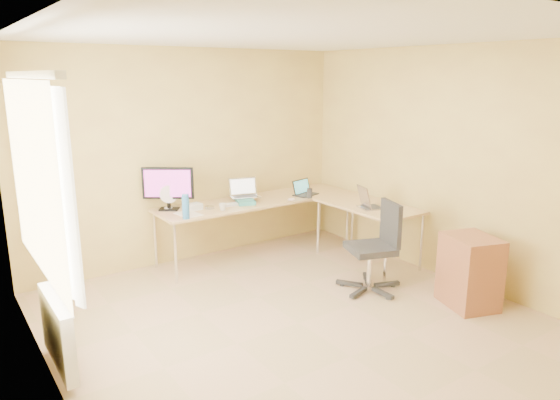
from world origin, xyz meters
TOP-DOWN VIEW (x-y plane):
  - floor at (0.00, 0.00)m, footprint 4.50×4.50m
  - ceiling at (0.00, 0.00)m, footprint 4.50×4.50m
  - wall_back at (0.00, 2.25)m, footprint 4.50×0.00m
  - wall_front at (0.00, -2.25)m, footprint 4.50×0.00m
  - wall_left at (-2.10, 0.00)m, footprint 0.00×4.50m
  - wall_right at (2.10, 0.00)m, footprint 0.00×4.50m
  - desk_main at (0.72, 1.85)m, footprint 2.65×0.70m
  - desk_return at (1.70, 0.85)m, footprint 0.70×1.30m
  - monitor at (-0.40, 2.02)m, footprint 0.60×0.50m
  - book_stack at (0.50, 1.78)m, footprint 0.29×0.33m
  - laptop_center at (0.56, 1.90)m, footprint 0.42×0.36m
  - laptop_black at (1.39, 1.71)m, footprint 0.37×0.31m
  - keyboard at (0.40, 1.79)m, footprint 0.43×0.12m
  - mouse at (1.04, 1.55)m, footprint 0.11×0.08m
  - mug at (0.10, 1.63)m, footprint 0.11×0.11m
  - cd_stack at (0.02, 1.80)m, footprint 0.15×0.15m
  - water_bottle at (-0.40, 1.55)m, footprint 0.08×0.08m
  - papers at (-0.31, 1.70)m, footprint 0.26×0.33m
  - white_box at (-0.17, 1.86)m, footprint 0.21×0.17m
  - desk_fan at (-0.40, 2.05)m, footprint 0.27×0.27m
  - black_cup at (1.33, 1.55)m, footprint 0.08×0.08m
  - laptop_return at (1.62, 0.71)m, footprint 0.39×0.35m
  - office_chair at (1.10, 0.19)m, footprint 0.75×0.75m
  - cabinet at (1.64, -0.66)m, footprint 0.58×0.64m
  - radiator at (-2.03, 0.40)m, footprint 0.09×0.80m
  - window at (-2.05, 0.40)m, footprint 0.10×1.80m

SIDE VIEW (x-z plane):
  - floor at x=0.00m, z-range 0.00..0.00m
  - radiator at x=-2.03m, z-range 0.07..0.62m
  - cabinet at x=1.64m, z-range -0.01..0.73m
  - desk_main at x=0.72m, z-range 0.00..0.73m
  - desk_return at x=1.70m, z-range 0.00..0.73m
  - office_chair at x=1.10m, z-range 0.01..0.99m
  - papers at x=-0.31m, z-range 0.73..0.74m
  - keyboard at x=0.40m, z-range 0.73..0.75m
  - cd_stack at x=0.02m, z-range 0.73..0.76m
  - mouse at x=1.04m, z-range 0.73..0.77m
  - book_stack at x=0.50m, z-range 0.73..0.78m
  - white_box at x=-0.17m, z-range 0.73..0.80m
  - mug at x=0.10m, z-range 0.73..0.82m
  - black_cup at x=1.33m, z-range 0.73..0.85m
  - laptop_black at x=1.39m, z-range 0.73..0.93m
  - laptop_return at x=1.62m, z-range 0.73..0.95m
  - desk_fan at x=-0.40m, z-range 0.73..1.00m
  - water_bottle at x=-0.40m, z-range 0.73..1.01m
  - laptop_center at x=0.56m, z-range 0.78..1.01m
  - monitor at x=-0.40m, z-range 0.73..1.24m
  - wall_back at x=0.00m, z-range -0.95..3.55m
  - wall_front at x=0.00m, z-range -0.95..3.55m
  - wall_left at x=-2.10m, z-range -0.95..3.55m
  - wall_right at x=2.10m, z-range -0.95..3.55m
  - window at x=-2.05m, z-range 0.85..2.25m
  - ceiling at x=0.00m, z-range 2.60..2.60m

